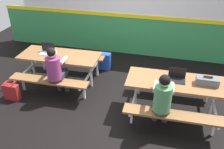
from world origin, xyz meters
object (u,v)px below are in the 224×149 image
(picnic_table_left, at_px, (60,61))
(toolbox_grey, at_px, (207,81))
(laptop_dark, at_px, (177,78))
(picnic_table_right, at_px, (174,88))
(student_further, at_px, (163,98))
(backpack_dark, at_px, (105,61))
(laptop_silver, at_px, (47,51))
(tote_bag_bright, at_px, (12,92))
(student_nearer, at_px, (56,68))

(picnic_table_left, distance_m, toolbox_grey, 3.20)
(laptop_dark, height_order, toolbox_grey, laptop_dark)
(picnic_table_right, relative_size, toolbox_grey, 4.61)
(student_further, distance_m, laptop_dark, 0.64)
(student_further, distance_m, toolbox_grey, 0.95)
(picnic_table_left, xyz_separation_m, picnic_table_right, (2.60, -0.49, 0.00))
(picnic_table_right, xyz_separation_m, student_further, (-0.20, -0.56, 0.13))
(backpack_dark, bearing_deg, laptop_silver, -140.71)
(student_further, bearing_deg, toolbox_grey, 37.63)
(picnic_table_left, bearing_deg, laptop_dark, -9.72)
(picnic_table_right, bearing_deg, student_further, -109.19)
(student_further, bearing_deg, picnic_table_right, 70.81)
(student_further, height_order, toolbox_grey, student_further)
(laptop_dark, relative_size, tote_bag_bright, 0.76)
(laptop_silver, xyz_separation_m, laptop_dark, (2.93, -0.48, 0.00))
(laptop_silver, bearing_deg, picnic_table_left, -5.21)
(picnic_table_right, relative_size, student_nearer, 1.53)
(picnic_table_left, bearing_deg, laptop_silver, 174.79)
(toolbox_grey, xyz_separation_m, tote_bag_bright, (-3.92, -0.43, -0.62))
(toolbox_grey, bearing_deg, laptop_dark, 177.58)
(picnic_table_right, bearing_deg, picnic_table_left, 169.43)
(laptop_silver, bearing_deg, tote_bag_bright, -115.70)
(laptop_dark, height_order, backpack_dark, laptop_dark)
(picnic_table_left, relative_size, laptop_dark, 5.66)
(toolbox_grey, height_order, tote_bag_bright, toolbox_grey)
(backpack_dark, bearing_deg, tote_bag_bright, -130.31)
(laptop_silver, height_order, toolbox_grey, laptop_silver)
(picnic_table_right, height_order, laptop_dark, laptop_dark)
(student_further, relative_size, laptop_silver, 3.70)
(laptop_silver, bearing_deg, backpack_dark, 39.29)
(laptop_silver, distance_m, toolbox_grey, 3.51)
(picnic_table_right, distance_m, student_nearer, 2.44)
(laptop_silver, bearing_deg, student_further, -21.57)
(toolbox_grey, bearing_deg, tote_bag_bright, -173.74)
(laptop_silver, distance_m, backpack_dark, 1.55)
(tote_bag_bright, bearing_deg, picnic_table_left, 49.67)
(laptop_silver, height_order, backpack_dark, laptop_silver)
(student_further, height_order, laptop_dark, student_further)
(picnic_table_right, height_order, laptop_silver, laptop_silver)
(student_further, height_order, laptop_silver, student_further)
(laptop_dark, xyz_separation_m, toolbox_grey, (0.54, -0.02, 0.02))
(student_nearer, xyz_separation_m, tote_bag_bright, (-0.93, -0.35, -0.51))
(picnic_table_left, bearing_deg, toolbox_grey, -8.48)
(picnic_table_left, xyz_separation_m, laptop_dark, (2.61, -0.45, 0.21))
(toolbox_grey, bearing_deg, student_nearer, -178.43)
(tote_bag_bright, bearing_deg, toolbox_grey, 6.26)
(picnic_table_left, distance_m, tote_bag_bright, 1.24)
(picnic_table_right, height_order, student_further, student_further)
(student_nearer, height_order, toolbox_grey, student_nearer)
(student_nearer, relative_size, toolbox_grey, 3.02)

